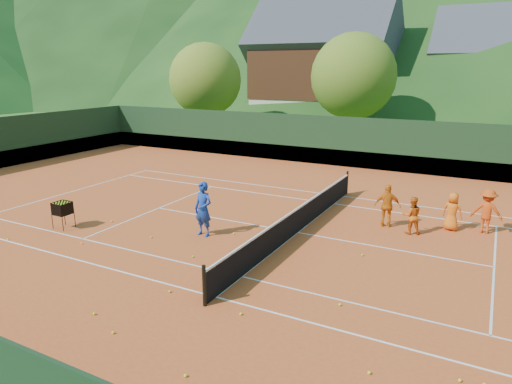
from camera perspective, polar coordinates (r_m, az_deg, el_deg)
The scene contains 31 objects.
ground at distance 16.72m, azimuth 5.20°, elevation -5.12°, with size 400.00×400.00×0.00m, color #30581B.
clay_court at distance 16.72m, azimuth 5.20°, elevation -5.09°, with size 40.00×24.00×0.02m, color #BE4A1E.
coach at distance 16.18m, azimuth -6.61°, elevation -2.14°, with size 0.71×0.47×1.95m, color #173896.
student_a at distance 17.25m, azimuth 18.90°, elevation -2.79°, with size 0.67×0.52×1.37m, color orange.
student_b at distance 17.71m, azimuth 16.11°, elevation -1.67°, with size 0.95×0.40×1.63m, color orange.
student_c at distance 18.17m, azimuth 23.33°, elevation -2.25°, with size 0.69×0.45×1.42m, color orange.
student_d at distance 18.38m, azimuth 26.90°, elevation -2.14°, with size 1.05×0.60×1.63m, color #D14812.
tennis_ball_1 at distance 16.65m, azimuth -20.95°, elevation -6.01°, with size 0.07×0.07×0.07m, color #DFF629.
tennis_ball_2 at distance 11.19m, azimuth -17.43°, elevation -16.43°, with size 0.07×0.07×0.07m, color #DFF629.
tennis_ball_3 at distance 16.52m, azimuth -12.96°, elevation -5.53°, with size 0.07×0.07×0.07m, color #DFF629.
tennis_ball_4 at distance 11.42m, azimuth -1.91°, elevation -14.99°, with size 0.07×0.07×0.07m, color #DFF629.
tennis_ball_5 at distance 12.63m, azimuth -10.73°, elevation -12.11°, with size 0.07×0.07×0.07m, color #DFF629.
tennis_ball_7 at distance 12.07m, azimuth -19.56°, elevation -14.14°, with size 0.07×0.07×0.07m, color #DFF629.
tennis_ball_8 at distance 18.10m, azimuth -28.62°, elevation -5.22°, with size 0.07×0.07×0.07m, color #DFF629.
tennis_ball_9 at distance 18.58m, azimuth -17.61°, elevation -3.52°, with size 0.07×0.07×0.07m, color #DFF629.
tennis_ball_10 at distance 9.60m, azimuth -8.80°, elevation -21.74°, with size 0.07×0.07×0.07m, color #DFF629.
tennis_ball_11 at distance 9.82m, azimuth 13.97°, elevation -21.08°, with size 0.07×0.07×0.07m, color #DFF629.
tennis_ball_12 at distance 15.02m, azimuth 13.16°, elevation -7.68°, with size 0.07×0.07×0.07m, color #DFF629.
tennis_ball_13 at distance 16.45m, azimuth -2.78°, elevation -5.22°, with size 0.07×0.07×0.07m, color #DFF629.
tennis_ball_14 at distance 11.99m, azimuth 10.44°, elevation -13.68°, with size 0.07×0.07×0.07m, color #DFF629.
tennis_ball_15 at distance 20.37m, azimuth -23.31°, elevation -2.43°, with size 0.07×0.07×0.07m, color #DFF629.
tennis_ball_16 at distance 10.16m, azimuth 24.13°, elevation -20.69°, with size 0.07×0.07×0.07m, color #DFF629.
tennis_ball_17 at distance 14.65m, azimuth -7.89°, elevation -8.00°, with size 0.07×0.07×0.07m, color #DFF629.
court_lines at distance 16.71m, azimuth 5.20°, elevation -5.05°, with size 23.83×11.03×0.00m.
tennis_net at distance 16.55m, azimuth 5.24°, elevation -3.43°, with size 0.10×12.07×1.10m.
perimeter_fence at distance 16.33m, azimuth 5.31°, elevation -0.95°, with size 40.40×24.24×3.00m.
ball_hopper at distance 18.33m, azimuth -23.05°, elevation -1.95°, with size 0.57×0.57×1.00m.
chalet_left at distance 47.28m, azimuth 8.42°, elevation 14.90°, with size 13.80×9.93×12.92m.
chalet_mid at distance 48.51m, azimuth 28.64°, elevation 12.48°, with size 12.65×8.82×11.45m.
tree_a at distance 39.24m, azimuth -6.36°, elevation 13.79°, with size 6.00×6.00×7.88m.
tree_b at distance 35.92m, azimuth 12.12°, elevation 13.95°, with size 6.40×6.40×8.40m.
Camera 1 is at (5.96, -14.51, 5.80)m, focal length 32.00 mm.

